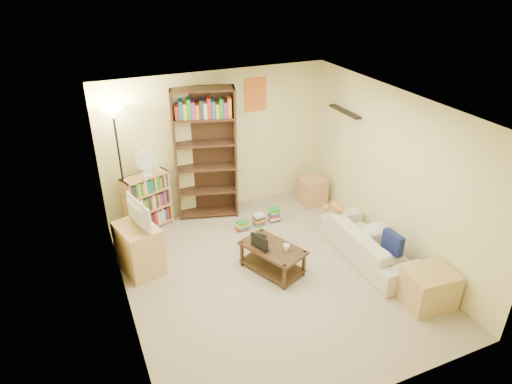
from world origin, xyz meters
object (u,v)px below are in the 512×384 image
(tv_stand, at_px, (139,248))
(sofa, at_px, (370,244))
(desk_fan, at_px, (146,162))
(tall_bookshelf, at_px, (206,152))
(floor_lamp, at_px, (116,136))
(tabby_cat, at_px, (334,207))
(mug, at_px, (286,247))
(side_table, at_px, (312,191))
(coffee_table, at_px, (272,255))
(television, at_px, (134,214))
(laptop, at_px, (265,245))
(end_cabinet, at_px, (429,288))
(short_bookshelf, at_px, (147,201))

(tv_stand, bearing_deg, sofa, -33.49)
(sofa, bearing_deg, desk_fan, 52.87)
(sofa, xyz_separation_m, tall_bookshelf, (-1.83, 2.25, 0.95))
(tv_stand, bearing_deg, floor_lamp, 74.13)
(tabby_cat, bearing_deg, sofa, -72.23)
(tabby_cat, xyz_separation_m, tv_stand, (-3.03, 0.42, -0.22))
(mug, xyz_separation_m, side_table, (1.43, 1.74, -0.21))
(sofa, height_order, tall_bookshelf, tall_bookshelf)
(coffee_table, height_order, floor_lamp, floor_lamp)
(tabby_cat, xyz_separation_m, mug, (-1.12, -0.53, -0.13))
(mug, relative_size, desk_fan, 0.25)
(television, bearing_deg, tv_stand, -14.63)
(desk_fan, bearing_deg, tabby_cat, -30.19)
(tv_stand, height_order, television, television)
(sofa, bearing_deg, tv_stand, 71.99)
(side_table, bearing_deg, tv_stand, -166.65)
(floor_lamp, distance_m, side_table, 3.63)
(tabby_cat, relative_size, desk_fan, 0.90)
(desk_fan, distance_m, side_table, 3.08)
(sofa, distance_m, laptop, 1.62)
(laptop, relative_size, tall_bookshelf, 0.14)
(television, xyz_separation_m, desk_fan, (0.42, 1.10, 0.27))
(end_cabinet, bearing_deg, laptop, 137.21)
(tv_stand, distance_m, short_bookshelf, 1.21)
(mug, distance_m, tv_stand, 2.13)
(tv_stand, bearing_deg, coffee_table, -38.89)
(coffee_table, distance_m, floor_lamp, 2.96)
(tabby_cat, distance_m, mug, 1.25)
(sofa, relative_size, coffee_table, 1.70)
(tv_stand, distance_m, desk_fan, 1.45)
(tabby_cat, bearing_deg, tall_bookshelf, 135.75)
(sofa, height_order, end_cabinet, sofa)
(tv_stand, xyz_separation_m, floor_lamp, (0.02, 1.11, 1.34))
(tabby_cat, bearing_deg, mug, -154.64)
(sofa, xyz_separation_m, tv_stand, (-3.25, 1.11, 0.11))
(end_cabinet, bearing_deg, floor_lamp, 134.59)
(desk_fan, bearing_deg, mug, -54.00)
(tabby_cat, distance_m, television, 3.08)
(end_cabinet, bearing_deg, mug, 137.61)
(mug, bearing_deg, tall_bookshelf, 103.04)
(tv_stand, bearing_deg, television, -104.63)
(side_table, bearing_deg, laptop, -137.40)
(laptop, distance_m, end_cabinet, 2.27)
(side_table, bearing_deg, mug, -129.32)
(coffee_table, bearing_deg, end_cabinet, -66.53)
(short_bookshelf, distance_m, floor_lamp, 1.27)
(sofa, distance_m, floor_lamp, 4.17)
(tall_bookshelf, relative_size, side_table, 4.63)
(sofa, xyz_separation_m, end_cabinet, (0.10, -1.16, -0.00))
(floor_lamp, bearing_deg, laptop, -47.82)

